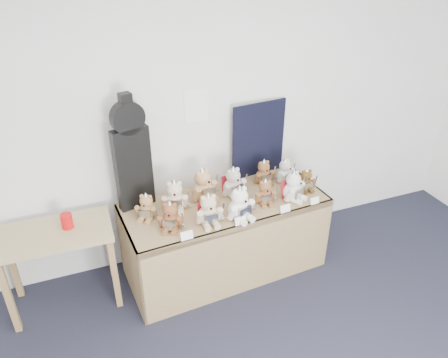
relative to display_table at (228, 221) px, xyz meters
name	(u,v)px	position (x,y,z in m)	size (l,w,h in m)	color
room_shell	(196,106)	(-0.10, 0.50, 0.91)	(6.00, 6.00, 6.00)	white
display_table	(228,221)	(0.00, 0.00, 0.00)	(1.82, 0.85, 0.74)	olive
side_table	(57,244)	(-1.42, 0.17, 0.03)	(0.90, 0.52, 0.74)	#9D8A54
guitar_case	(132,154)	(-0.72, 0.31, 0.65)	(0.32, 0.16, 1.00)	black
navy_board	(259,140)	(0.48, 0.44, 0.52)	(0.54, 0.02, 0.73)	black
red_cup	(67,221)	(-1.31, 0.19, 0.22)	(0.09, 0.09, 0.12)	red
teddy_front_far_left	(170,217)	(-0.54, -0.13, 0.27)	(0.22, 0.22, 0.27)	brown
teddy_front_left	(209,211)	(-0.24, -0.17, 0.28)	(0.25, 0.21, 0.30)	beige
teddy_front_centre	(240,205)	(0.02, -0.19, 0.29)	(0.27, 0.25, 0.33)	white
teddy_front_right	(265,193)	(0.32, -0.06, 0.26)	(0.21, 0.17, 0.25)	brown
teddy_front_far_right	(293,187)	(0.57, -0.10, 0.28)	(0.25, 0.25, 0.30)	white
teddy_front_end	(306,181)	(0.76, 0.00, 0.25)	(0.19, 0.16, 0.23)	brown
teddy_back_left	(175,197)	(-0.44, 0.12, 0.28)	(0.25, 0.23, 0.31)	beige
teddy_back_centre_left	(203,186)	(-0.16, 0.19, 0.29)	(0.28, 0.26, 0.33)	tan
teddy_back_centre_right	(233,183)	(0.11, 0.16, 0.28)	(0.25, 0.23, 0.30)	beige
teddy_back_right	(264,173)	(0.45, 0.25, 0.26)	(0.21, 0.18, 0.26)	brown
teddy_back_end	(285,172)	(0.65, 0.21, 0.26)	(0.21, 0.20, 0.26)	silver
teddy_back_far_left	(147,207)	(-0.68, 0.09, 0.26)	(0.20, 0.20, 0.25)	#A17A4B
entry_card_a	(187,236)	(-0.47, -0.31, 0.20)	(0.10, 0.00, 0.07)	white
entry_card_b	(241,221)	(-0.01, -0.28, 0.20)	(0.10, 0.00, 0.07)	white
entry_card_c	(285,209)	(0.41, -0.26, 0.20)	(0.09, 0.00, 0.07)	white
entry_card_d	(315,201)	(0.71, -0.24, 0.19)	(0.09, 0.00, 0.06)	white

